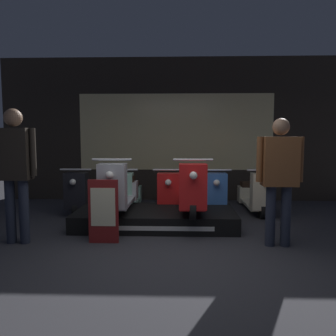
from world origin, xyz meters
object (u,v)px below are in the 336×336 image
(person_left_browsing, at_px, (15,164))
(scooter_backrow_4, at_px, (255,195))
(person_right_browsing, at_px, (280,171))
(scooter_backrow_1, at_px, (127,194))
(scooter_backrow_3, at_px, (212,194))
(price_sign_board, at_px, (103,211))
(scooter_backrow_0, at_px, (85,194))
(scooter_display_left, at_px, (119,190))
(scooter_display_right, at_px, (191,191))
(scooter_backrow_2, at_px, (169,194))

(person_left_browsing, bearing_deg, scooter_backrow_4, 28.44)
(person_right_browsing, bearing_deg, scooter_backrow_1, 139.49)
(scooter_backrow_3, bearing_deg, price_sign_board, -130.58)
(scooter_backrow_0, height_order, price_sign_board, scooter_backrow_0)
(scooter_display_left, distance_m, person_left_browsing, 1.58)
(scooter_backrow_0, relative_size, scooter_backrow_4, 1.00)
(scooter_backrow_3, relative_size, scooter_backrow_4, 1.00)
(price_sign_board, bearing_deg, person_right_browsing, -0.91)
(scooter_display_right, bearing_deg, scooter_backrow_1, 136.42)
(scooter_backrow_1, height_order, scooter_backrow_4, same)
(person_left_browsing, bearing_deg, scooter_backrow_3, 34.99)
(scooter_backrow_3, relative_size, price_sign_board, 1.82)
(scooter_backrow_1, bearing_deg, scooter_backrow_0, 180.00)
(person_left_browsing, xyz_separation_m, price_sign_board, (1.17, 0.04, -0.64))
(person_right_browsing, bearing_deg, scooter_backrow_0, 147.80)
(scooter_backrow_3, xyz_separation_m, scooter_backrow_4, (0.83, 0.00, 0.00))
(scooter_backrow_0, distance_m, person_left_browsing, 2.16)
(scooter_backrow_1, xyz_separation_m, scooter_backrow_2, (0.83, 0.00, 0.00))
(price_sign_board, bearing_deg, scooter_display_left, 84.88)
(scooter_backrow_1, bearing_deg, scooter_display_right, -43.58)
(scooter_display_right, height_order, scooter_backrow_1, scooter_display_right)
(scooter_display_right, distance_m, scooter_backrow_0, 2.37)
(scooter_backrow_3, bearing_deg, scooter_backrow_0, 180.00)
(scooter_display_left, relative_size, scooter_backrow_2, 1.00)
(scooter_display_left, relative_size, scooter_display_right, 1.00)
(person_left_browsing, bearing_deg, scooter_display_right, 19.27)
(scooter_backrow_0, relative_size, scooter_backrow_3, 1.00)
(scooter_backrow_4, relative_size, person_right_browsing, 0.94)
(scooter_backrow_1, bearing_deg, scooter_backrow_3, 0.00)
(scooter_backrow_1, xyz_separation_m, scooter_backrow_3, (1.67, 0.00, 0.00))
(scooter_backrow_3, xyz_separation_m, person_right_browsing, (0.67, -2.00, 0.68))
(scooter_backrow_2, xyz_separation_m, person_left_browsing, (-2.02, -2.00, 0.75))
(person_left_browsing, bearing_deg, scooter_backrow_1, 59.33)
(scooter_backrow_1, height_order, person_right_browsing, person_right_browsing)
(scooter_backrow_2, bearing_deg, scooter_display_right, -71.72)
(scooter_backrow_3, bearing_deg, scooter_backrow_4, 0.00)
(scooter_backrow_4, distance_m, person_right_browsing, 2.11)
(scooter_backrow_0, height_order, scooter_backrow_1, same)
(scooter_backrow_4, xyz_separation_m, person_left_browsing, (-3.68, -2.00, 0.75))
(scooter_backrow_3, height_order, person_left_browsing, person_left_browsing)
(scooter_backrow_0, bearing_deg, person_left_browsing, -99.95)
(scooter_display_right, relative_size, scooter_backrow_3, 1.00)
(scooter_backrow_2, xyz_separation_m, person_right_browsing, (1.50, -2.00, 0.68))
(scooter_display_left, bearing_deg, scooter_backrow_4, 25.38)
(person_left_browsing, bearing_deg, scooter_backrow_2, 44.69)
(scooter_backrow_1, bearing_deg, person_left_browsing, -120.67)
(scooter_display_right, bearing_deg, scooter_backrow_4, 42.00)
(scooter_backrow_1, bearing_deg, person_right_browsing, -40.51)
(scooter_display_left, xyz_separation_m, scooter_backrow_0, (-0.90, 1.16, -0.26))
(scooter_display_left, height_order, scooter_backrow_4, scooter_display_left)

